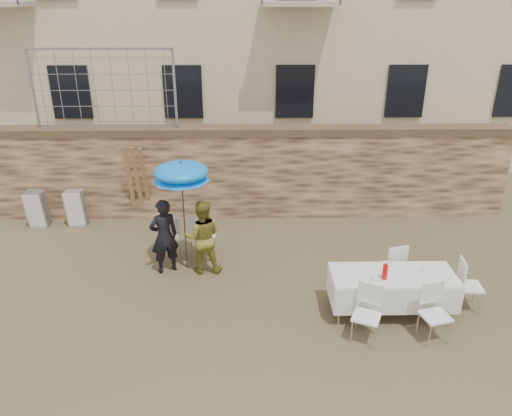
{
  "coord_description": "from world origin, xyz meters",
  "views": [
    {
      "loc": [
        0.27,
        -6.45,
        5.22
      ],
      "look_at": [
        0.4,
        2.2,
        1.4
      ],
      "focal_mm": 35.0,
      "sensor_mm": 36.0,
      "label": 1
    }
  ],
  "objects_px": {
    "couple_chair_left": "(169,237)",
    "couple_chair_right": "(203,237)",
    "umbrella": "(181,175)",
    "chair_stack_right": "(77,206)",
    "chair_stack_left": "(40,206)",
    "table_chair_front_left": "(367,315)",
    "table_chair_back": "(391,265)",
    "woman_dress": "(202,237)",
    "soda_bottle": "(385,272)",
    "table_chair_side": "(470,285)",
    "banquet_table": "(393,276)",
    "table_chair_front_right": "(436,315)",
    "man_suit": "(164,236)"
  },
  "relations": [
    {
      "from": "couple_chair_left",
      "to": "couple_chair_right",
      "type": "distance_m",
      "value": 0.7
    },
    {
      "from": "umbrella",
      "to": "chair_stack_right",
      "type": "distance_m",
      "value": 3.88
    },
    {
      "from": "chair_stack_left",
      "to": "table_chair_front_left",
      "type": "bearing_deg",
      "value": -33.14
    },
    {
      "from": "table_chair_back",
      "to": "chair_stack_right",
      "type": "height_order",
      "value": "table_chair_back"
    },
    {
      "from": "woman_dress",
      "to": "soda_bottle",
      "type": "bearing_deg",
      "value": 150.63
    },
    {
      "from": "table_chair_side",
      "to": "banquet_table",
      "type": "bearing_deg",
      "value": 99.89
    },
    {
      "from": "soda_bottle",
      "to": "chair_stack_left",
      "type": "xyz_separation_m",
      "value": [
        -7.25,
        3.88,
        -0.45
      ]
    },
    {
      "from": "woman_dress",
      "to": "table_chair_front_right",
      "type": "relative_size",
      "value": 1.58
    },
    {
      "from": "couple_chair_left",
      "to": "table_chair_back",
      "type": "relative_size",
      "value": 1.0
    },
    {
      "from": "man_suit",
      "to": "chair_stack_left",
      "type": "height_order",
      "value": "man_suit"
    },
    {
      "from": "banquet_table",
      "to": "table_chair_front_right",
      "type": "relative_size",
      "value": 2.19
    },
    {
      "from": "chair_stack_left",
      "to": "chair_stack_right",
      "type": "bearing_deg",
      "value": 0.0
    },
    {
      "from": "table_chair_back",
      "to": "umbrella",
      "type": "bearing_deg",
      "value": -26.6
    },
    {
      "from": "table_chair_back",
      "to": "table_chair_front_right",
      "type": "bearing_deg",
      "value": 85.48
    },
    {
      "from": "chair_stack_left",
      "to": "banquet_table",
      "type": "bearing_deg",
      "value": -26.56
    },
    {
      "from": "table_chair_front_right",
      "to": "chair_stack_left",
      "type": "bearing_deg",
      "value": 136.27
    },
    {
      "from": "couple_chair_right",
      "to": "table_chair_side",
      "type": "height_order",
      "value": "same"
    },
    {
      "from": "couple_chair_left",
      "to": "banquet_table",
      "type": "bearing_deg",
      "value": 131.87
    },
    {
      "from": "banquet_table",
      "to": "table_chair_back",
      "type": "distance_m",
      "value": 0.86
    },
    {
      "from": "chair_stack_right",
      "to": "soda_bottle",
      "type": "bearing_deg",
      "value": -31.38
    },
    {
      "from": "umbrella",
      "to": "soda_bottle",
      "type": "relative_size",
      "value": 8.17
    },
    {
      "from": "banquet_table",
      "to": "soda_bottle",
      "type": "distance_m",
      "value": 0.3
    },
    {
      "from": "man_suit",
      "to": "chair_stack_left",
      "type": "bearing_deg",
      "value": -60.52
    },
    {
      "from": "umbrella",
      "to": "couple_chair_left",
      "type": "xyz_separation_m",
      "value": [
        -0.4,
        0.45,
        -1.53
      ]
    },
    {
      "from": "woman_dress",
      "to": "table_chair_back",
      "type": "xyz_separation_m",
      "value": [
        3.57,
        -0.67,
        -0.28
      ]
    },
    {
      "from": "table_chair_back",
      "to": "chair_stack_right",
      "type": "relative_size",
      "value": 1.04
    },
    {
      "from": "couple_chair_left",
      "to": "table_chair_side",
      "type": "distance_m",
      "value": 5.84
    },
    {
      "from": "banquet_table",
      "to": "table_chair_front_left",
      "type": "height_order",
      "value": "table_chair_front_left"
    },
    {
      "from": "chair_stack_right",
      "to": "woman_dress",
      "type": "bearing_deg",
      "value": -35.29
    },
    {
      "from": "couple_chair_left",
      "to": "table_chair_front_right",
      "type": "relative_size",
      "value": 1.0
    },
    {
      "from": "couple_chair_right",
      "to": "soda_bottle",
      "type": "xyz_separation_m",
      "value": [
        3.22,
        -2.17,
        0.43
      ]
    },
    {
      "from": "man_suit",
      "to": "table_chair_back",
      "type": "xyz_separation_m",
      "value": [
        4.32,
        -0.67,
        -0.29
      ]
    },
    {
      "from": "woman_dress",
      "to": "table_chair_front_right",
      "type": "xyz_separation_m",
      "value": [
        3.87,
        -2.22,
        -0.28
      ]
    },
    {
      "from": "couple_chair_left",
      "to": "table_chair_side",
      "type": "xyz_separation_m",
      "value": [
        5.52,
        -1.92,
        0.0
      ]
    },
    {
      "from": "table_chair_front_right",
      "to": "table_chair_side",
      "type": "relative_size",
      "value": 1.0
    },
    {
      "from": "couple_chair_right",
      "to": "table_chair_front_right",
      "type": "xyz_separation_m",
      "value": [
        3.92,
        -2.77,
        0.0
      ]
    },
    {
      "from": "banquet_table",
      "to": "soda_bottle",
      "type": "height_order",
      "value": "soda_bottle"
    },
    {
      "from": "woman_dress",
      "to": "table_chair_front_left",
      "type": "bearing_deg",
      "value": 138.98
    },
    {
      "from": "soda_bottle",
      "to": "table_chair_back",
      "type": "relative_size",
      "value": 0.27
    },
    {
      "from": "table_chair_back",
      "to": "couple_chair_left",
      "type": "bearing_deg",
      "value": -31.26
    },
    {
      "from": "man_suit",
      "to": "woman_dress",
      "type": "distance_m",
      "value": 0.75
    },
    {
      "from": "table_chair_back",
      "to": "table_chair_side",
      "type": "distance_m",
      "value": 1.39
    },
    {
      "from": "couple_chair_right",
      "to": "table_chair_back",
      "type": "relative_size",
      "value": 1.0
    },
    {
      "from": "soda_bottle",
      "to": "chair_stack_right",
      "type": "height_order",
      "value": "soda_bottle"
    },
    {
      "from": "umbrella",
      "to": "man_suit",
      "type": "bearing_deg",
      "value": -165.96
    },
    {
      "from": "woman_dress",
      "to": "chair_stack_left",
      "type": "distance_m",
      "value": 4.68
    },
    {
      "from": "couple_chair_left",
      "to": "chair_stack_right",
      "type": "xyz_separation_m",
      "value": [
        -2.44,
        1.7,
        -0.02
      ]
    },
    {
      "from": "umbrella",
      "to": "banquet_table",
      "type": "bearing_deg",
      "value": -22.9
    },
    {
      "from": "banquet_table",
      "to": "chair_stack_left",
      "type": "relative_size",
      "value": 2.28
    },
    {
      "from": "man_suit",
      "to": "banquet_table",
      "type": "bearing_deg",
      "value": 133.89
    }
  ]
}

